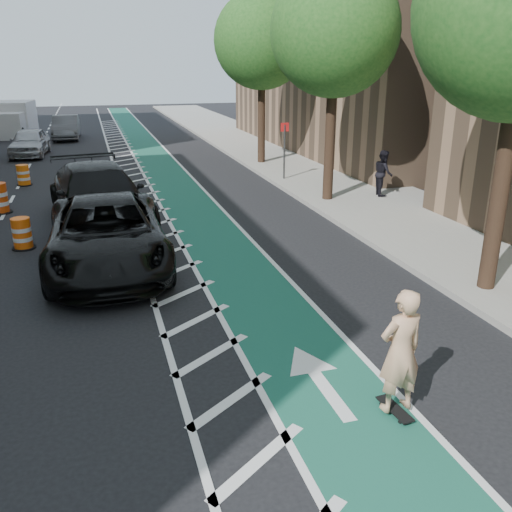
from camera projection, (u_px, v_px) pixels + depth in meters
name	position (u px, v px, depth m)	size (l,w,h in m)	color
ground	(119.00, 331.00, 10.30)	(120.00, 120.00, 0.00)	black
bike_lane	(185.00, 200.00, 20.13)	(2.00, 90.00, 0.01)	#185444
buffer_strip	(145.00, 203.00, 19.73)	(1.40, 90.00, 0.01)	silver
sidewalk_right	(345.00, 187.00, 21.87)	(5.00, 90.00, 0.15)	gray
curb_right	(288.00, 191.00, 21.21)	(0.12, 90.00, 0.16)	gray
tree_r_b	(510.00, 11.00, 10.50)	(4.20, 4.20, 7.90)	#382619
tree_r_c	(336.00, 32.00, 17.72)	(4.20, 4.20, 7.90)	#382619
tree_r_d	(263.00, 41.00, 24.93)	(4.20, 4.20, 7.90)	#382619
sign_post	(284.00, 150.00, 22.73)	(0.35, 0.08, 2.47)	#4C4C4C
skateboard	(395.00, 409.00, 7.86)	(0.26, 0.71, 0.09)	black
skateboarder	(400.00, 351.00, 7.54)	(0.68, 0.45, 1.87)	tan
suv_near	(107.00, 234.00, 13.34)	(2.81, 6.09, 1.69)	black
suv_far	(99.00, 196.00, 16.76)	(2.58, 6.34, 1.84)	black
car_silver	(30.00, 142.00, 29.46)	(1.75, 4.35, 1.48)	#ABABB0
car_grey	(66.00, 127.00, 35.93)	(1.61, 4.62, 1.52)	#56575B
pedestrian	(383.00, 173.00, 19.96)	(0.81, 0.63, 1.67)	black
box_truck	(12.00, 120.00, 37.69)	(2.94, 5.64, 2.26)	silver
barrel_a	(22.00, 234.00, 14.76)	(0.63, 0.63, 0.86)	#FF5E0D
barrel_c	(23.00, 176.00, 22.43)	(0.62, 0.62, 0.85)	orange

